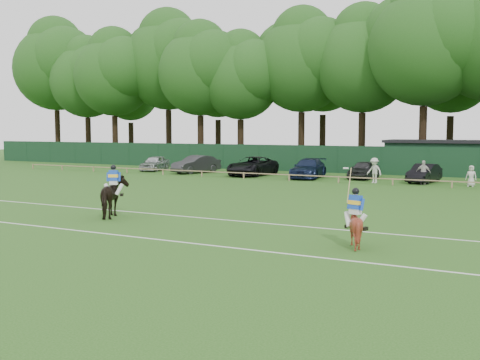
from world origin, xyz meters
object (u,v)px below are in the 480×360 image
Objects in this scene: horse_chestnut at (355,226)px; sedan_silver at (155,163)px; hatch_grey at (364,170)px; horse_dark at (114,197)px; sedan_grey at (196,164)px; suv_black at (253,166)px; spectator_left at (374,170)px; spectator_mid at (423,172)px; polo_ball at (354,213)px; spectator_right at (471,176)px; utility_shed at (434,157)px; estate_black at (424,173)px; sedan_navy at (308,169)px.

horse_chestnut is 37.14m from sedan_silver.
horse_dark is at bearing -97.91° from hatch_grey.
sedan_grey is 0.83× the size of suv_black.
hatch_grey is at bearing 8.05° from suv_black.
spectator_mid is (3.39, 0.67, -0.07)m from spectator_left.
spectator_left is 16.06m from polo_ball.
suv_black reaches higher than polo_ball.
sedan_silver reaches higher than polo_ball.
spectator_right is at bearing -3.42° from spectator_mid.
spectator_right is 0.18× the size of utility_shed.
utility_shed is at bearing 102.36° from estate_black.
sedan_navy is at bearing -120.08° from horse_dark.
horse_dark reaches higher than sedan_silver.
horse_chestnut is at bearing -88.25° from spectator_mid.
sedan_navy is 19.71m from polo_ball.
sedan_navy is at bearing -177.67° from spectator_left.
spectator_left is 20.91× the size of polo_ball.
spectator_mid is at bearing -4.38° from suv_black.
spectator_mid is 16.44m from polo_ball.
utility_shed is (-2.53, 33.91, 0.82)m from horse_chestnut.
suv_black is 17.84m from spectator_right.
utility_shed reaches higher than sedan_grey.
estate_black is 2.27× the size of spectator_left.
horse_chestnut is 0.33× the size of hatch_grey.
hatch_grey is at bearing -118.79° from utility_shed.
estate_black is 1.44m from spectator_mid.
sedan_grey is at bearing -172.78° from hatch_grey.
sedan_grey reaches higher than sedan_silver.
polo_ball is at bearing -59.60° from spectator_left.
sedan_silver is at bearing 143.74° from polo_ball.
horse_chestnut is at bearing -57.91° from spectator_left.
sedan_grey is 3.28× the size of spectator_right.
horse_dark is 23.55m from sedan_navy.
utility_shed is at bearing 90.94° from polo_ball.
horse_chestnut is 0.27× the size of sedan_navy.
sedan_grey is 2.58× the size of spectator_left.
estate_black is (9.62, 23.83, -0.24)m from horse_dark.
sedan_grey is 20.12m from estate_black.
spectator_left is 3.46m from spectator_mid.
horse_chestnut is at bearing -85.73° from utility_shed.
sedan_navy is 2.86× the size of spectator_left.
horse_dark is 0.42× the size of sedan_navy.
sedan_silver is 16.02m from sedan_navy.
suv_black is 1.36× the size of hatch_grey.
sedan_grey is at bearing 138.25° from polo_ball.
suv_black is 11.32m from spectator_left.
spectator_mid reaches higher than suv_black.
suv_black reaches higher than sedan_silver.
sedan_grey is 0.90× the size of sedan_navy.
polo_ball is (9.42, 5.99, -0.90)m from horse_dark.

